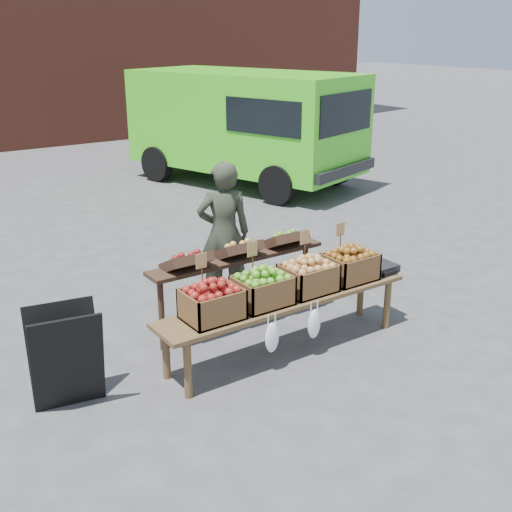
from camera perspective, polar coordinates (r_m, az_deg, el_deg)
ground at (r=6.73m, az=9.96°, el=-7.34°), size 80.00×80.00×0.00m
delivery_van at (r=13.11m, az=-1.02°, el=11.25°), size 3.63×5.39×2.21m
vendor at (r=7.24m, az=-2.88°, el=2.00°), size 0.71×0.61×1.66m
chalkboard_sign at (r=5.61m, az=-16.55°, el=-8.62°), size 0.63×0.42×0.89m
back_table at (r=6.71m, az=-1.59°, el=-2.26°), size 2.10×0.44×1.04m
display_bench at (r=6.30m, az=2.62°, el=-6.10°), size 2.70×0.56×0.57m
crate_golden_apples at (r=5.70m, az=-3.93°, el=-4.31°), size 0.50×0.40×0.28m
crate_russet_pears at (r=5.98m, az=0.58°, el=-3.09°), size 0.50×0.40×0.28m
crate_red_apples at (r=6.29m, az=4.67°, el=-1.97°), size 0.50×0.40×0.28m
crate_green_apples at (r=6.63m, az=8.34°, el=-0.96°), size 0.50×0.40×0.28m
weighing_scale at (r=6.95m, az=10.87°, el=-1.01°), size 0.34×0.30×0.08m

